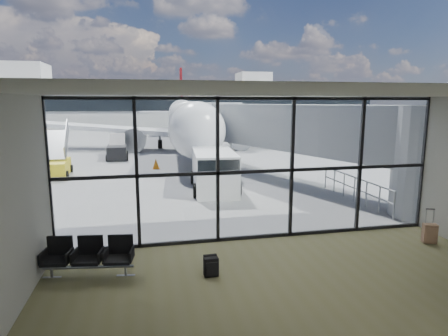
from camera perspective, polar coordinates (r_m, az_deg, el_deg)
name	(u,v)px	position (r m, az deg, el deg)	size (l,w,h in m)	color
ground	(170,134)	(51.29, -8.19, 5.08)	(220.00, 220.00, 0.00)	slate
lounge_shell	(330,194)	(7.23, 15.85, -3.80)	(12.02, 8.01, 4.51)	brown
glass_curtain_wall	(255,170)	(11.67, 4.81, -0.29)	(12.10, 0.12, 4.50)	white
jet_bridge	(307,133)	(19.92, 12.57, 5.26)	(8.00, 16.50, 4.33)	#9EA1A3
apron_railing	(355,185)	(17.40, 19.27, -2.52)	(0.06, 5.46, 1.11)	gray
far_terminal	(159,103)	(73.02, -9.91, 9.78)	(80.00, 12.20, 11.00)	#A2A39E
tree_3	(24,101)	(86.31, -28.21, 9.05)	(4.95, 4.95, 7.12)	#382619
tree_4	(55,97)	(84.86, -24.31, 9.77)	(5.61, 5.61, 8.07)	#382619
tree_5	(86,94)	(83.83, -20.27, 10.47)	(6.27, 6.27, 9.03)	#382619
seating_row	(89,254)	(10.25, -19.85, -12.26)	(2.22, 0.92, 0.99)	gray
backpack	(211,266)	(9.72, -1.99, -14.75)	(0.36, 0.33, 0.54)	black
suitcase	(430,233)	(13.36, 28.86, -8.70)	(0.45, 0.38, 1.08)	#976F54
airliner	(186,120)	(36.58, -5.79, 7.33)	(29.09, 33.74, 8.69)	white
service_van	(214,170)	(18.45, -1.53, -0.37)	(2.48, 4.63, 1.95)	white
belt_loader	(117,151)	(29.99, -15.96, 2.51)	(1.69, 4.00, 1.82)	black
mobile_stairs	(52,166)	(24.29, -24.68, 0.31)	(2.17, 3.79, 2.58)	gold
traffic_cone_a	(156,164)	(24.96, -10.33, 0.61)	(0.47, 0.47, 0.67)	#CE690A
traffic_cone_b	(194,171)	(22.55, -4.66, -0.42)	(0.38, 0.38, 0.54)	#FF4E0D
traffic_cone_c	(216,163)	(25.17, -1.17, 0.79)	(0.43, 0.43, 0.62)	#D4530B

